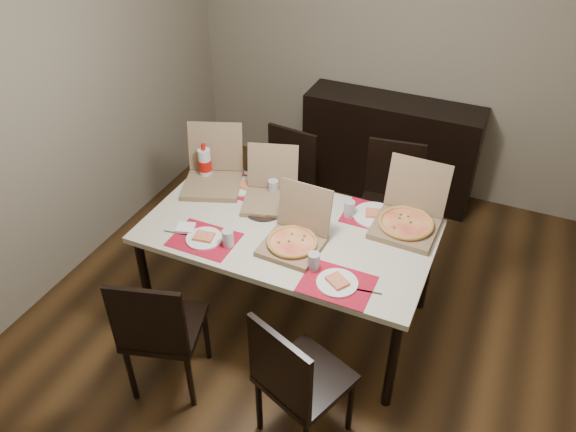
# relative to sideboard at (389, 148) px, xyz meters

# --- Properties ---
(ground) EXTENTS (3.80, 4.00, 0.02)m
(ground) POSITION_rel_sideboard_xyz_m (0.00, -1.78, -0.46)
(ground) COLOR #442C14
(ground) RESTS_ON ground
(room_walls) EXTENTS (3.84, 4.02, 2.62)m
(room_walls) POSITION_rel_sideboard_xyz_m (0.00, -1.35, 1.28)
(room_walls) COLOR gray
(room_walls) RESTS_ON ground
(sideboard) EXTENTS (1.50, 0.40, 0.90)m
(sideboard) POSITION_rel_sideboard_xyz_m (0.00, 0.00, 0.00)
(sideboard) COLOR black
(sideboard) RESTS_ON ground
(dining_table) EXTENTS (1.80, 1.00, 0.75)m
(dining_table) POSITION_rel_sideboard_xyz_m (-0.19, -1.77, 0.23)
(dining_table) COLOR beige
(dining_table) RESTS_ON ground
(chair_near_left) EXTENTS (0.52, 0.52, 0.93)m
(chair_near_left) POSITION_rel_sideboard_xyz_m (-0.61, -2.64, 0.06)
(chair_near_left) COLOR black
(chair_near_left) RESTS_ON ground
(chair_near_right) EXTENTS (0.54, 0.54, 0.93)m
(chair_near_right) POSITION_rel_sideboard_xyz_m (0.23, -2.63, 0.06)
(chair_near_right) COLOR black
(chair_near_right) RESTS_ON ground
(chair_far_left) EXTENTS (0.47, 0.47, 0.93)m
(chair_far_left) POSITION_rel_sideboard_xyz_m (-0.58, -0.98, 0.06)
(chair_far_left) COLOR black
(chair_far_left) RESTS_ON ground
(chair_far_right) EXTENTS (0.47, 0.47, 0.93)m
(chair_far_right) POSITION_rel_sideboard_xyz_m (0.23, -0.83, 0.06)
(chair_far_right) COLOR black
(chair_far_right) RESTS_ON ground
(setting_near_left) EXTENTS (0.47, 0.30, 0.11)m
(setting_near_left) POSITION_rel_sideboard_xyz_m (-0.60, -2.07, 0.32)
(setting_near_left) COLOR #B30B25
(setting_near_left) RESTS_ON dining_table
(setting_near_right) EXTENTS (0.46, 0.30, 0.11)m
(setting_near_right) POSITION_rel_sideboard_xyz_m (0.21, -2.10, 0.32)
(setting_near_right) COLOR #B30B25
(setting_near_right) RESTS_ON dining_table
(setting_far_left) EXTENTS (0.49, 0.30, 0.11)m
(setting_far_left) POSITION_rel_sideboard_xyz_m (-0.63, -1.46, 0.32)
(setting_far_left) COLOR #B30B25
(setting_far_left) RESTS_ON dining_table
(setting_far_right) EXTENTS (0.46, 0.30, 0.11)m
(setting_far_right) POSITION_rel_sideboard_xyz_m (0.23, -1.44, 0.32)
(setting_far_right) COLOR #B30B25
(setting_far_right) RESTS_ON dining_table
(napkin_loose) EXTENTS (0.15, 0.15, 0.02)m
(napkin_loose) POSITION_rel_sideboard_xyz_m (-0.14, -1.82, 0.31)
(napkin_loose) COLOR white
(napkin_loose) RESTS_ON dining_table
(pizza_box_center) EXTENTS (0.36, 0.40, 0.34)m
(pizza_box_center) POSITION_rel_sideboard_xyz_m (-0.09, -1.90, 0.36)
(pizza_box_center) COLOR brown
(pizza_box_center) RESTS_ON dining_table
(pizza_box_right) EXTENTS (0.40, 0.44, 0.39)m
(pizza_box_right) POSITION_rel_sideboard_xyz_m (0.48, -1.45, 0.36)
(pizza_box_right) COLOR brown
(pizza_box_right) RESTS_ON dining_table
(pizza_box_left) EXTENTS (0.51, 0.53, 0.39)m
(pizza_box_left) POSITION_rel_sideboard_xyz_m (-0.88, -1.51, 0.36)
(pizza_box_left) COLOR brown
(pizza_box_left) RESTS_ON dining_table
(pizza_box_extra) EXTENTS (0.44, 0.46, 0.34)m
(pizza_box_extra) POSITION_rel_sideboard_xyz_m (-0.43, -1.53, 0.36)
(pizza_box_extra) COLOR brown
(pizza_box_extra) RESTS_ON dining_table
(faina_plate) EXTENTS (0.26, 0.26, 0.03)m
(faina_plate) POSITION_rel_sideboard_xyz_m (-0.42, -1.66, 0.31)
(faina_plate) COLOR black
(faina_plate) RESTS_ON dining_table
(dip_bowl) EXTENTS (0.17, 0.17, 0.03)m
(dip_bowl) POSITION_rel_sideboard_xyz_m (-0.17, -1.57, 0.32)
(dip_bowl) COLOR white
(dip_bowl) RESTS_ON dining_table
(soda_bottle) EXTENTS (0.09, 0.09, 0.28)m
(soda_bottle) POSITION_rel_sideboard_xyz_m (-0.97, -1.47, 0.42)
(soda_bottle) COLOR silver
(soda_bottle) RESTS_ON dining_table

